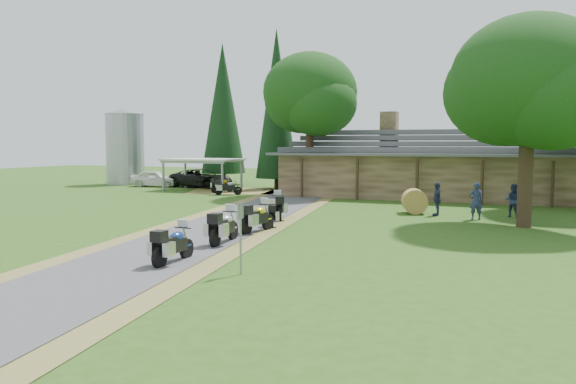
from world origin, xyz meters
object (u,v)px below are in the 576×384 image
at_px(car_white_sedan, 155,176).
at_px(motorcycle_row_b, 224,225).
at_px(motorcycle_row_e, 278,205).
at_px(hay_bale, 414,201).
at_px(motorcycle_row_c, 257,216).
at_px(motorcycle_carport_a, 222,184).
at_px(motorcycle_row_a, 173,243).
at_px(carport, 203,174).
at_px(silo, 125,146).
at_px(motorcycle_row_d, 272,213).
at_px(motorcycle_carport_b, 228,187).
at_px(car_dark_suv, 201,174).
at_px(lodge, 427,163).

relative_size(car_white_sedan, motorcycle_row_b, 2.62).
bearing_deg(motorcycle_row_e, hay_bale, -78.33).
bearing_deg(hay_bale, motorcycle_row_c, -119.86).
xyz_separation_m(motorcycle_row_c, motorcycle_carport_a, (-10.81, 16.81, -0.06)).
bearing_deg(motorcycle_row_a, carport, 29.03).
relative_size(carport, hay_bale, 4.43).
distance_m(silo, car_white_sedan, 5.43).
distance_m(motorcycle_row_d, hay_bale, 8.94).
distance_m(silo, motorcycle_row_a, 36.95).
bearing_deg(hay_bale, motorcycle_carport_b, 157.85).
xyz_separation_m(motorcycle_row_a, motorcycle_carport_a, (-10.94, 23.49, -0.01)).
xyz_separation_m(motorcycle_carport_b, hay_bale, (14.66, -5.97, 0.04)).
bearing_deg(silo, motorcycle_carport_a, -20.08).
height_order(car_dark_suv, motorcycle_row_a, car_dark_suv).
height_order(lodge, motorcycle_carport_a, lodge).
distance_m(motorcycle_row_a, motorcycle_row_b, 3.74).
relative_size(motorcycle_row_d, motorcycle_row_e, 0.83).
bearing_deg(silo, lodge, -3.86).
distance_m(carport, motorcycle_carport_b, 5.03).
bearing_deg(car_white_sedan, motorcycle_row_a, -155.78).
xyz_separation_m(motorcycle_row_d, motorcycle_row_e, (-0.61, 2.25, 0.12)).
relative_size(carport, motorcycle_row_a, 3.08).
bearing_deg(lodge, motorcycle_row_b, -101.25).
height_order(car_dark_suv, motorcycle_carport_b, car_dark_suv).
height_order(car_white_sedan, hay_bale, car_white_sedan).
xyz_separation_m(car_white_sedan, motorcycle_row_a, (19.28, -26.52, -0.26)).
xyz_separation_m(silo, motorcycle_row_c, (23.60, -21.49, -2.84)).
xyz_separation_m(car_white_sedan, hay_bale, (24.40, -10.69, -0.25)).
height_order(silo, motorcycle_row_e, silo).
relative_size(motorcycle_row_a, motorcycle_carport_b, 1.05).
relative_size(lodge, motorcycle_row_e, 10.45).
bearing_deg(motorcycle_carport_a, motorcycle_row_d, -123.05).
height_order(silo, hay_bale, silo).
height_order(motorcycle_row_d, motorcycle_row_e, motorcycle_row_e).
height_order(motorcycle_row_a, motorcycle_carport_a, motorcycle_row_a).
bearing_deg(motorcycle_row_d, motorcycle_carport_a, 12.01).
distance_m(lodge, silo, 28.14).
bearing_deg(car_dark_suv, carport, -138.34).
bearing_deg(motorcycle_row_a, motorcycle_row_e, 5.53).
height_order(silo, motorcycle_row_b, silo).
xyz_separation_m(silo, hay_bale, (28.85, -12.34, -2.88)).
height_order(motorcycle_row_b, motorcycle_carport_a, motorcycle_row_b).
relative_size(silo, motorcycle_row_c, 3.40).
distance_m(lodge, motorcycle_carport_b, 14.68).
bearing_deg(lodge, motorcycle_row_c, -102.82).
height_order(car_white_sedan, car_dark_suv, car_dark_suv).
bearing_deg(motorcycle_carport_b, car_dark_suv, 109.24).
relative_size(motorcycle_row_b, motorcycle_row_e, 1.03).
distance_m(motorcycle_row_d, motorcycle_carport_b, 15.96).
distance_m(motorcycle_row_b, hay_bale, 13.19).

